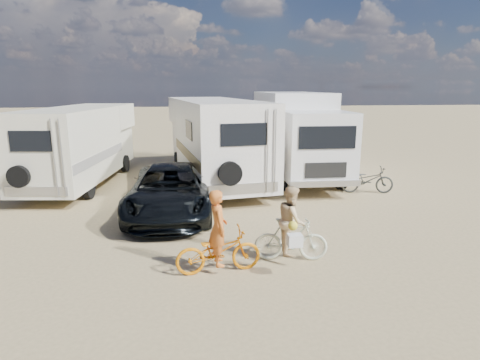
{
  "coord_description": "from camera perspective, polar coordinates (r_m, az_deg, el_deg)",
  "views": [
    {
      "loc": [
        -0.87,
        -9.06,
        3.72
      ],
      "look_at": [
        0.51,
        1.2,
        1.3
      ],
      "focal_mm": 29.87,
      "sensor_mm": 36.0,
      "label": 1
    }
  ],
  "objects": [
    {
      "name": "ground",
      "position": [
        9.83,
        -2.04,
        -9.08
      ],
      "size": [
        140.0,
        140.0,
        0.0
      ],
      "primitive_type": "plane",
      "color": "tan",
      "rests_on": "ground"
    },
    {
      "name": "rv_main",
      "position": [
        16.09,
        -3.76,
        5.62
      ],
      "size": [
        3.75,
        8.96,
        3.23
      ],
      "primitive_type": null,
      "rotation": [
        0.0,
        0.0,
        0.14
      ],
      "color": "white",
      "rests_on": "ground"
    },
    {
      "name": "rv_left",
      "position": [
        16.64,
        -21.73,
        4.5
      ],
      "size": [
        3.19,
        7.61,
        2.96
      ],
      "primitive_type": null,
      "rotation": [
        0.0,
        0.0,
        -0.13
      ],
      "color": "white",
      "rests_on": "ground"
    },
    {
      "name": "box_truck",
      "position": [
        16.93,
        8.12,
        6.33
      ],
      "size": [
        2.7,
        7.88,
        3.49
      ],
      "primitive_type": null,
      "rotation": [
        0.0,
        0.0,
        -0.02
      ],
      "color": "silver",
      "rests_on": "ground"
    },
    {
      "name": "dark_suv",
      "position": [
        12.07,
        -9.89,
        -1.44
      ],
      "size": [
        2.58,
        5.25,
        1.43
      ],
      "primitive_type": "imported",
      "rotation": [
        0.0,
        0.0,
        -0.04
      ],
      "color": "black",
      "rests_on": "ground"
    },
    {
      "name": "bike_man",
      "position": [
        8.26,
        -3.1,
        -10.09
      ],
      "size": [
        1.8,
        0.79,
        0.92
      ],
      "primitive_type": "imported",
      "rotation": [
        0.0,
        0.0,
        1.68
      ],
      "color": "orange",
      "rests_on": "ground"
    },
    {
      "name": "bike_woman",
      "position": [
        8.85,
        7.28,
        -8.43
      ],
      "size": [
        1.65,
        0.73,
        0.96
      ],
      "primitive_type": "imported",
      "rotation": [
        0.0,
        0.0,
        1.39
      ],
      "color": "beige",
      "rests_on": "ground"
    },
    {
      "name": "rider_man",
      "position": [
        8.14,
        -3.13,
        -8.0
      ],
      "size": [
        0.43,
        0.61,
        1.57
      ],
      "primitive_type": "imported",
      "rotation": [
        0.0,
        0.0,
        1.68
      ],
      "color": "#CA6525",
      "rests_on": "ground"
    },
    {
      "name": "rider_woman",
      "position": [
        8.75,
        7.33,
        -6.8
      ],
      "size": [
        0.69,
        0.82,
        1.49
      ],
      "primitive_type": "imported",
      "rotation": [
        0.0,
        0.0,
        1.39
      ],
      "color": "#D5B584",
      "rests_on": "ground"
    },
    {
      "name": "bike_parked",
      "position": [
        14.96,
        17.74,
        0.01
      ],
      "size": [
        1.91,
        0.97,
        0.96
      ],
      "primitive_type": "imported",
      "rotation": [
        0.0,
        0.0,
        1.38
      ],
      "color": "#272927",
      "rests_on": "ground"
    },
    {
      "name": "cooler",
      "position": [
        13.37,
        -11.17,
        -2.16
      ],
      "size": [
        0.66,
        0.51,
        0.49
      ],
      "primitive_type": "cube",
      "rotation": [
        0.0,
        0.0,
        -0.11
      ],
      "color": "#2C6788",
      "rests_on": "ground"
    },
    {
      "name": "crate",
      "position": [
        11.64,
        -4.98,
        -4.65
      ],
      "size": [
        0.47,
        0.47,
        0.34
      ],
      "primitive_type": "cube",
      "rotation": [
        0.0,
        0.0,
        0.12
      ],
      "color": "#9C9053",
      "rests_on": "ground"
    }
  ]
}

